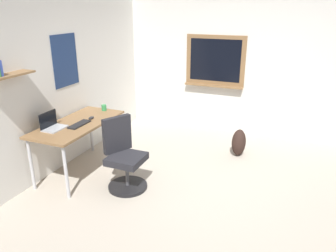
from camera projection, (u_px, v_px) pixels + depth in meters
name	position (u px, v px, depth m)	size (l,w,h in m)	color
ground_plane	(217.00, 199.00, 4.15)	(5.20, 5.20, 0.00)	#ADA393
wall_back	(50.00, 81.00, 4.57)	(5.00, 0.30, 2.60)	silver
wall_right	(254.00, 65.00, 5.83)	(0.22, 5.00, 2.60)	silver
desk	(78.00, 127.00, 4.61)	(1.45, 0.68, 0.75)	olive
office_chair	(124.00, 158.00, 4.31)	(0.55, 0.56, 0.95)	black
laptop	(52.00, 125.00, 4.34)	(0.31, 0.21, 0.23)	#ADAFB5
keyboard	(79.00, 124.00, 4.49)	(0.37, 0.13, 0.02)	black
computer_mouse	(91.00, 118.00, 4.73)	(0.10, 0.06, 0.03)	#262628
coffee_mug	(104.00, 108.00, 5.10)	(0.08, 0.08, 0.09)	#338C4C
backpack	(239.00, 142.00, 5.29)	(0.32, 0.22, 0.44)	black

